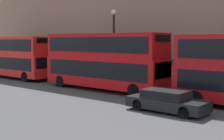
{
  "coord_description": "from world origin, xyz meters",
  "views": [
    {
      "loc": [
        -16.85,
        0.09,
        3.98
      ],
      "look_at": [
        0.48,
        14.49,
        1.8
      ],
      "focal_mm": 50.0,
      "sensor_mm": 36.0,
      "label": 1
    }
  ],
  "objects_px": {
    "bus_second_in_queue": "(104,59)",
    "pedestrian": "(14,67)",
    "car_hatchback": "(167,100)",
    "bus_third_in_queue": "(11,55)"
  },
  "relations": [
    {
      "from": "bus_second_in_queue",
      "to": "pedestrian",
      "type": "relative_size",
      "value": 6.38
    },
    {
      "from": "car_hatchback",
      "to": "bus_second_in_queue",
      "type": "bearing_deg",
      "value": 66.02
    },
    {
      "from": "bus_second_in_queue",
      "to": "bus_third_in_queue",
      "type": "distance_m",
      "value": 13.02
    },
    {
      "from": "bus_third_in_queue",
      "to": "pedestrian",
      "type": "xyz_separation_m",
      "value": [
        2.74,
        3.72,
        -1.59
      ]
    },
    {
      "from": "bus_second_in_queue",
      "to": "car_hatchback",
      "type": "xyz_separation_m",
      "value": [
        -3.4,
        -7.64,
        -1.81
      ]
    },
    {
      "from": "bus_third_in_queue",
      "to": "pedestrian",
      "type": "relative_size",
      "value": 6.77
    },
    {
      "from": "car_hatchback",
      "to": "pedestrian",
      "type": "distance_m",
      "value": 25.14
    },
    {
      "from": "bus_second_in_queue",
      "to": "car_hatchback",
      "type": "distance_m",
      "value": 8.56
    },
    {
      "from": "bus_second_in_queue",
      "to": "bus_third_in_queue",
      "type": "height_order",
      "value": "bus_second_in_queue"
    },
    {
      "from": "bus_second_in_queue",
      "to": "car_hatchback",
      "type": "height_order",
      "value": "bus_second_in_queue"
    }
  ]
}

